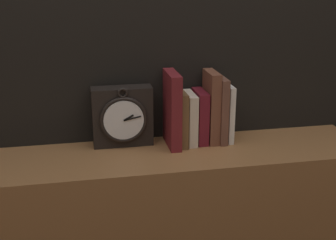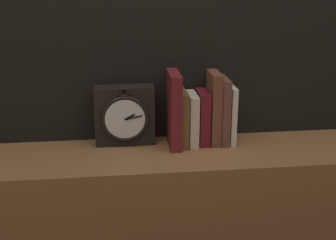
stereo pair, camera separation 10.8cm
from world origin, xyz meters
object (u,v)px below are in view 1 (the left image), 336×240
at_px(clock, 122,117).
at_px(book_slot2_cream, 190,118).
at_px(book_slot6_white, 227,112).
at_px(book_slot1_brown, 181,118).
at_px(book_slot3_maroon, 200,116).
at_px(book_slot0_maroon, 172,110).
at_px(book_slot5_brown, 220,109).
at_px(book_slot4_brown, 211,107).

xyz_separation_m(clock, book_slot2_cream, (0.23, -0.02, -0.01)).
bearing_deg(book_slot6_white, clock, 177.13).
distance_m(book_slot1_brown, book_slot3_maroon, 0.07).
bearing_deg(book_slot3_maroon, book_slot0_maroon, -170.72).
relative_size(book_slot0_maroon, book_slot1_brown, 1.36).
height_order(clock, book_slot3_maroon, clock).
xyz_separation_m(book_slot1_brown, book_slot5_brown, (0.14, 0.00, 0.02)).
bearing_deg(book_slot4_brown, book_slot5_brown, -5.40).
xyz_separation_m(book_slot2_cream, book_slot4_brown, (0.08, 0.00, 0.04)).
relative_size(clock, book_slot0_maroon, 0.83).
relative_size(clock, book_slot6_white, 1.06).
bearing_deg(book_slot3_maroon, book_slot1_brown, -174.08).
relative_size(book_slot4_brown, book_slot5_brown, 1.08).
distance_m(book_slot2_cream, book_slot6_white, 0.13).
xyz_separation_m(clock, book_slot6_white, (0.36, -0.02, -0.00)).
xyz_separation_m(book_slot2_cream, book_slot6_white, (0.13, 0.00, 0.01)).
distance_m(book_slot5_brown, book_slot6_white, 0.03).
relative_size(clock, book_slot4_brown, 0.85).
distance_m(clock, book_slot5_brown, 0.33).
bearing_deg(book_slot5_brown, book_slot1_brown, -178.94).
distance_m(book_slot0_maroon, book_slot3_maroon, 0.11).
bearing_deg(book_slot0_maroon, book_slot6_white, 4.76).
xyz_separation_m(book_slot2_cream, book_slot5_brown, (0.11, -0.00, 0.03)).
distance_m(clock, book_slot1_brown, 0.20).
height_order(book_slot1_brown, book_slot2_cream, book_slot1_brown).
relative_size(clock, book_slot3_maroon, 1.16).
bearing_deg(book_slot5_brown, book_slot2_cream, 179.15).
distance_m(book_slot0_maroon, book_slot2_cream, 0.08).
height_order(book_slot3_maroon, book_slot4_brown, book_slot4_brown).
height_order(book_slot4_brown, book_slot5_brown, book_slot4_brown).
height_order(book_slot3_maroon, book_slot6_white, book_slot6_white).
height_order(clock, book_slot5_brown, book_slot5_brown).
xyz_separation_m(book_slot2_cream, book_slot3_maroon, (0.04, 0.00, 0.00)).
height_order(clock, book_slot6_white, clock).
height_order(book_slot1_brown, book_slot6_white, book_slot6_white).
xyz_separation_m(book_slot1_brown, book_slot2_cream, (0.03, 0.00, -0.01)).
relative_size(book_slot3_maroon, book_slot6_white, 0.91).
bearing_deg(clock, book_slot4_brown, -3.77).
distance_m(clock, book_slot4_brown, 0.30).
relative_size(clock, book_slot2_cream, 1.20).
relative_size(book_slot0_maroon, book_slot5_brown, 1.11).
xyz_separation_m(book_slot3_maroon, book_slot5_brown, (0.07, -0.00, 0.02)).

